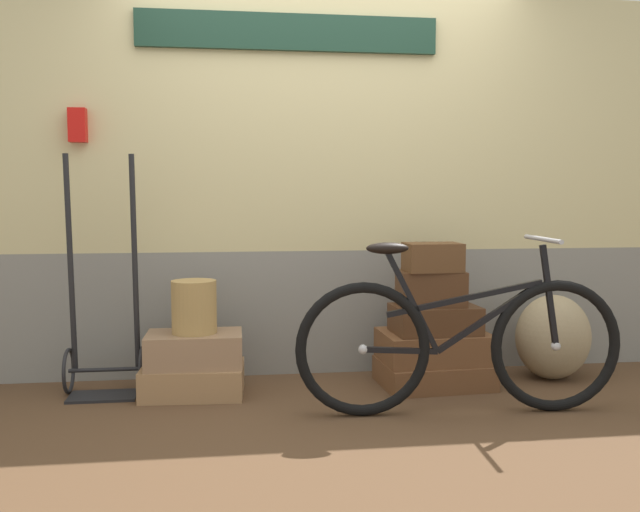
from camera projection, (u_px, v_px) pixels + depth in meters
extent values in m
cube|color=#513823|center=(343.00, 414.00, 3.69)|extent=(9.16, 5.20, 0.06)
cube|color=gray|center=(321.00, 310.00, 4.49)|extent=(7.16, 0.20, 0.79)
cube|color=#CCBC84|center=(321.00, 123.00, 4.39)|extent=(7.16, 0.20, 1.62)
cube|color=#193828|center=(289.00, 32.00, 4.19)|extent=(1.84, 0.04, 0.22)
cube|color=red|center=(78.00, 125.00, 4.06)|extent=(0.10, 0.08, 0.20)
cube|color=#9E754C|center=(193.00, 380.00, 3.94)|extent=(0.59, 0.42, 0.17)
cube|color=#937051|center=(194.00, 349.00, 3.92)|extent=(0.54, 0.34, 0.19)
cube|color=brown|center=(434.00, 373.00, 4.14)|extent=(0.67, 0.51, 0.15)
cube|color=brown|center=(434.00, 346.00, 4.14)|extent=(0.65, 0.47, 0.18)
cube|color=#4C2D19|center=(435.00, 319.00, 4.10)|extent=(0.51, 0.35, 0.16)
cube|color=#4C2D19|center=(431.00, 288.00, 4.09)|extent=(0.40, 0.28, 0.21)
cube|color=brown|center=(433.00, 257.00, 4.05)|extent=(0.33, 0.23, 0.17)
cylinder|color=#A8844C|center=(194.00, 307.00, 3.90)|extent=(0.26, 0.26, 0.30)
torus|color=black|center=(69.00, 371.00, 3.96)|extent=(0.02, 0.27, 0.27)
torus|color=black|center=(143.00, 368.00, 4.02)|extent=(0.02, 0.27, 0.27)
cylinder|color=black|center=(106.00, 370.00, 3.99)|extent=(0.42, 0.02, 0.02)
cylinder|color=black|center=(70.00, 264.00, 3.91)|extent=(0.03, 0.11, 1.25)
cylinder|color=black|center=(135.00, 263.00, 3.96)|extent=(0.03, 0.11, 1.25)
cube|color=black|center=(103.00, 396.00, 3.89)|extent=(0.38, 0.22, 0.02)
ellipsoid|color=#9E8966|center=(553.00, 337.00, 4.27)|extent=(0.47, 0.40, 0.53)
torus|color=black|center=(363.00, 349.00, 3.54)|extent=(0.70, 0.10, 0.70)
sphere|color=#B2B2B7|center=(363.00, 349.00, 3.54)|extent=(0.05, 0.05, 0.05)
torus|color=black|center=(556.00, 346.00, 3.62)|extent=(0.70, 0.10, 0.70)
sphere|color=#B2B2B7|center=(556.00, 346.00, 3.62)|extent=(0.05, 0.05, 0.05)
cube|color=black|center=(489.00, 317.00, 3.58)|extent=(0.57, 0.06, 0.38)
cube|color=black|center=(413.00, 302.00, 3.54)|extent=(0.29, 0.04, 0.53)
cube|color=black|center=(400.00, 350.00, 3.56)|extent=(0.39, 0.05, 0.05)
cube|color=black|center=(465.00, 298.00, 3.56)|extent=(0.82, 0.07, 0.19)
cube|color=black|center=(549.00, 296.00, 3.59)|extent=(0.12, 0.03, 0.54)
ellipsoid|color=black|center=(387.00, 248.00, 3.51)|extent=(0.22, 0.10, 0.06)
cylinder|color=#A5A5AD|center=(543.00, 239.00, 3.56)|extent=(0.05, 0.46, 0.02)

